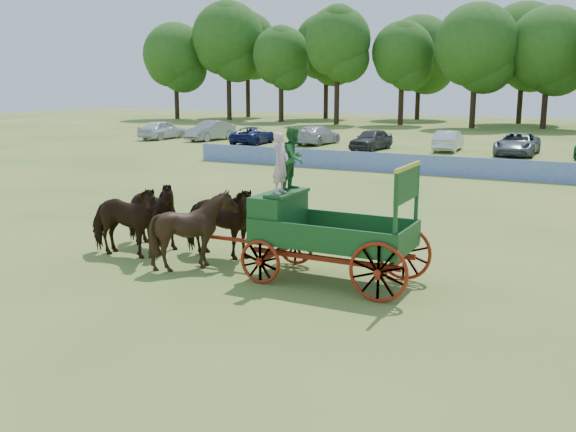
{
  "coord_description": "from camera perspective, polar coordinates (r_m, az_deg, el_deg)",
  "views": [
    {
      "loc": [
        9.17,
        -15.44,
        4.8
      ],
      "look_at": [
        1.5,
        -0.5,
        1.3
      ],
      "focal_mm": 40.0,
      "sensor_mm": 36.0,
      "label": 1
    }
  ],
  "objects": [
    {
      "name": "horse_lead_right",
      "position": [
        19.21,
        -12.27,
        0.17
      ],
      "size": [
        2.57,
        1.45,
        2.06
      ],
      "primitive_type": "imported",
      "rotation": [
        0.0,
        0.0,
        1.43
      ],
      "color": "black",
      "rests_on": "ground"
    },
    {
      "name": "horse_lead_left",
      "position": [
        18.4,
        -14.43,
        -0.44
      ],
      "size": [
        2.55,
        1.38,
        2.06
      ],
      "primitive_type": "imported",
      "rotation": [
        0.0,
        0.0,
        1.69
      ],
      "color": "black",
      "rests_on": "ground"
    },
    {
      "name": "horse_wheel_right",
      "position": [
        17.81,
        -6.28,
        -0.53
      ],
      "size": [
        2.49,
        1.24,
        2.06
      ],
      "primitive_type": "imported",
      "rotation": [
        0.0,
        0.0,
        1.62
      ],
      "color": "black",
      "rests_on": "ground"
    },
    {
      "name": "treeline",
      "position": [
        76.8,
        18.0,
        14.53
      ],
      "size": [
        93.02,
        24.38,
        15.42
      ],
      "color": "#382314",
      "rests_on": "ground"
    },
    {
      "name": "farm_dray",
      "position": [
        15.81,
        1.63,
        0.21
      ],
      "size": [
        6.0,
        2.0,
        3.73
      ],
      "color": "maroon",
      "rests_on": "ground"
    },
    {
      "name": "sponsor_banner",
      "position": [
        35.21,
        10.21,
        4.61
      ],
      "size": [
        26.0,
        0.08,
        1.05
      ],
      "primitive_type": "cube",
      "color": "#2040AE",
      "rests_on": "ground"
    },
    {
      "name": "ground",
      "position": [
        18.59,
        -3.42,
        -3.22
      ],
      "size": [
        160.0,
        160.0,
        0.0
      ],
      "primitive_type": "plane",
      "color": "#A39A49",
      "rests_on": "ground"
    },
    {
      "name": "parked_cars",
      "position": [
        48.78,
        6.41,
        6.96
      ],
      "size": [
        36.41,
        7.32,
        1.64
      ],
      "color": "silver",
      "rests_on": "ground"
    },
    {
      "name": "horse_wheel_left",
      "position": [
        16.92,
        -8.32,
        -1.23
      ],
      "size": [
        2.02,
        1.83,
        2.06
      ],
      "primitive_type": "imported",
      "rotation": [
        0.0,
        0.0,
        1.67
      ],
      "color": "black",
      "rests_on": "ground"
    }
  ]
}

